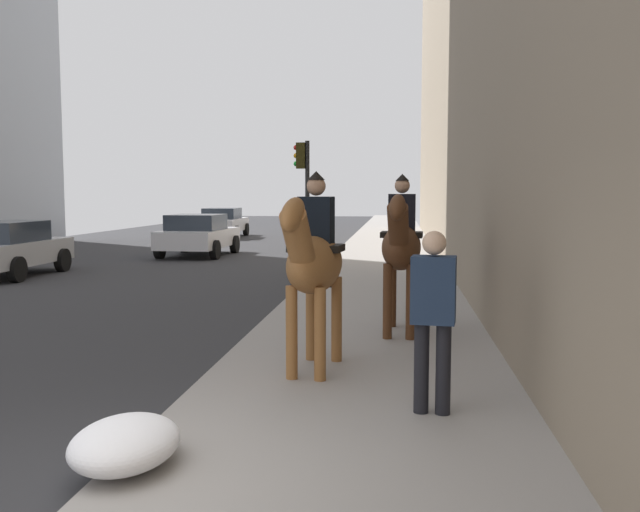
{
  "coord_description": "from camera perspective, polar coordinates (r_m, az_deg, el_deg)",
  "views": [
    {
      "loc": [
        -4.27,
        -2.16,
        2.16
      ],
      "look_at": [
        4.0,
        -1.22,
        1.4
      ],
      "focal_mm": 38.6,
      "sensor_mm": 36.0,
      "label": 1
    }
  ],
  "objects": [
    {
      "name": "pedestrian_greeting",
      "position": [
        6.41,
        9.37,
        -4.4
      ],
      "size": [
        0.31,
        0.43,
        1.7
      ],
      "rotation": [
        0.0,
        0.0,
        -0.13
      ],
      "color": "black",
      "rests_on": "sidewalk_slab"
    },
    {
      "name": "mounted_horse_near",
      "position": [
        7.8,
        -0.54,
        -0.42
      ],
      "size": [
        2.15,
        0.73,
        2.29
      ],
      "rotation": [
        0.0,
        0.0,
        3.03
      ],
      "color": "brown",
      "rests_on": "sidewalk_slab"
    },
    {
      "name": "car_near_lane",
      "position": [
        19.55,
        -24.45,
        0.63
      ],
      "size": [
        3.87,
        1.97,
        1.44
      ],
      "rotation": [
        0.0,
        0.0,
        0.02
      ],
      "color": "#B7BABF",
      "rests_on": "ground"
    },
    {
      "name": "snow_pile_near",
      "position": [
        5.52,
        -15.85,
        -14.72
      ],
      "size": [
        1.02,
        0.79,
        0.35
      ],
      "primitive_type": "ellipsoid",
      "color": "white",
      "rests_on": "sidewalk_slab"
    },
    {
      "name": "mounted_horse_far",
      "position": [
        9.97,
        6.74,
        0.92
      ],
      "size": [
        2.15,
        0.65,
        2.32
      ],
      "rotation": [
        0.0,
        0.0,
        3.08
      ],
      "color": "#4C2B16",
      "rests_on": "sidewalk_slab"
    },
    {
      "name": "car_far_lane",
      "position": [
        34.14,
        -8.04,
        2.81
      ],
      "size": [
        4.37,
        2.11,
        1.44
      ],
      "rotation": [
        0.0,
        0.0,
        0.04
      ],
      "color": "silver",
      "rests_on": "ground"
    },
    {
      "name": "traffic_light_near_curb",
      "position": [
        18.89,
        -1.33,
        5.99
      ],
      "size": [
        0.2,
        0.44,
        3.58
      ],
      "color": "black",
      "rests_on": "ground"
    },
    {
      "name": "car_mid_lane",
      "position": [
        24.05,
        -10.07,
        1.77
      ],
      "size": [
        4.0,
        2.19,
        1.44
      ],
      "rotation": [
        0.0,
        0.0,
        -0.03
      ],
      "color": "silver",
      "rests_on": "ground"
    }
  ]
}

